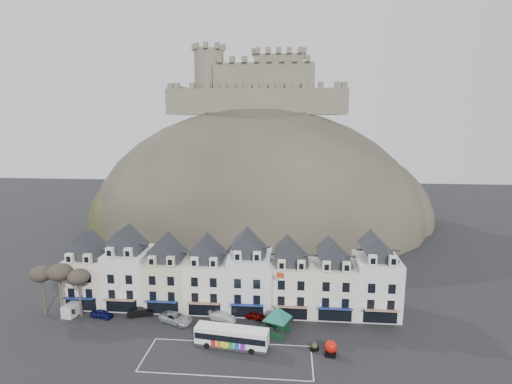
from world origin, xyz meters
TOP-DOWN VIEW (x-y plane):
  - ground at (0.00, 0.00)m, footprint 300.00×300.00m
  - coach_bay_markings at (2.00, 1.25)m, footprint 22.00×7.50m
  - townhouse_terrace at (0.15, 15.97)m, footprint 54.40×9.35m
  - castle_hill at (1.25, 68.95)m, footprint 100.00×76.00m
  - castle at (0.51, 75.93)m, footprint 50.20×22.20m
  - tree_left_far at (-29.00, 10.50)m, footprint 3.61×3.61m
  - tree_left_mid at (-26.00, 10.50)m, footprint 3.78×3.78m
  - tree_left_near at (-23.00, 10.50)m, footprint 3.43×3.43m
  - bus at (2.14, 3.94)m, footprint 10.34×3.63m
  - bus_shelter at (8.30, 7.67)m, footprint 6.30×6.30m
  - red_buoy at (15.52, 3.15)m, footprint 1.69×1.69m
  - flagpole at (8.09, 9.96)m, footprint 1.20×0.59m
  - white_van at (-24.58, 11.24)m, footprint 2.36×4.29m
  - planter_west at (15.80, 3.50)m, footprint 1.00×0.68m
  - planter_east at (13.44, 4.00)m, footprint 1.26×0.98m
  - car_navy at (-19.54, 10.32)m, footprint 3.89×2.19m
  - car_black at (-13.63, 11.31)m, footprint 4.31×2.62m
  - car_silver at (-7.45, 9.84)m, footprint 5.85×4.32m
  - car_white at (-0.40, 11.20)m, footprint 4.84×3.26m
  - car_maroon at (4.80, 12.00)m, footprint 3.82×2.27m
  - car_charcoal at (8.42, 11.14)m, footprint 4.48×3.12m

SIDE VIEW (x-z plane):
  - ground at x=0.00m, z-range 0.00..0.00m
  - coach_bay_markings at x=2.00m, z-range -0.01..0.01m
  - castle_hill at x=1.25m, z-range -33.89..34.11m
  - planter_west at x=15.80m, z-range -0.02..0.96m
  - planter_east at x=13.44m, z-range -0.02..1.10m
  - car_maroon at x=4.80m, z-range 0.00..1.22m
  - car_navy at x=-19.54m, z-range 0.00..1.25m
  - car_white at x=-0.40m, z-range 0.00..1.30m
  - car_black at x=-13.63m, z-range 0.00..1.34m
  - car_charcoal at x=8.42m, z-range 0.00..1.40m
  - car_silver at x=-7.45m, z-range 0.00..1.50m
  - white_van at x=-24.58m, z-range 0.00..1.86m
  - red_buoy at x=15.52m, z-range 0.02..2.11m
  - bus at x=2.14m, z-range 0.15..3.01m
  - bus_shelter at x=8.30m, z-range 1.19..5.51m
  - flagpole at x=8.09m, z-range 0.64..9.62m
  - townhouse_terrace at x=0.15m, z-range -0.60..11.20m
  - tree_left_near at x=-23.00m, z-range 2.64..10.47m
  - tree_left_far at x=-29.00m, z-range 2.78..11.02m
  - tree_left_mid at x=-26.00m, z-range 2.92..11.56m
  - castle at x=0.51m, z-range 29.19..51.19m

